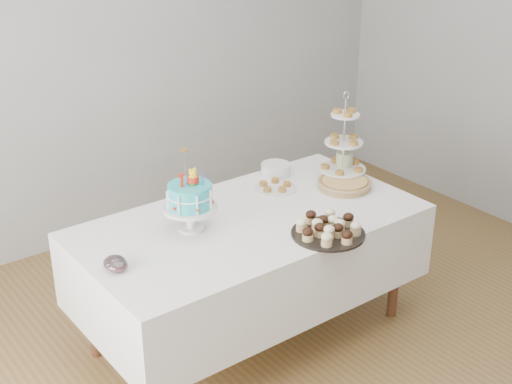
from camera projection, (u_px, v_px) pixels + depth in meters
floor at (282, 359)px, 4.04m from camera, size 5.00×5.00×0.00m
walls at (286, 135)px, 3.48m from camera, size 5.04×4.04×2.70m
table at (250, 255)px, 4.03m from camera, size 1.92×1.02×0.77m
birthday_cake at (190, 209)px, 3.77m from camera, size 0.30×0.30×0.45m
cupcake_tray at (328, 227)px, 3.75m from camera, size 0.39×0.39×0.09m
pie at (345, 184)px, 4.30m from camera, size 0.33×0.33×0.05m
tiered_stand at (344, 143)px, 4.36m from camera, size 0.29×0.29×0.56m
plate_stack at (276, 169)px, 4.49m from camera, size 0.19×0.19×0.07m
pastry_plate at (275, 187)px, 4.29m from camera, size 0.26×0.26×0.04m
jam_bowl_a at (117, 266)px, 3.42m from camera, size 0.10×0.10×0.06m
jam_bowl_b at (115, 263)px, 3.44m from camera, size 0.11×0.11×0.07m
utensil_pitcher at (344, 163)px, 4.46m from camera, size 0.11×0.11×0.24m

